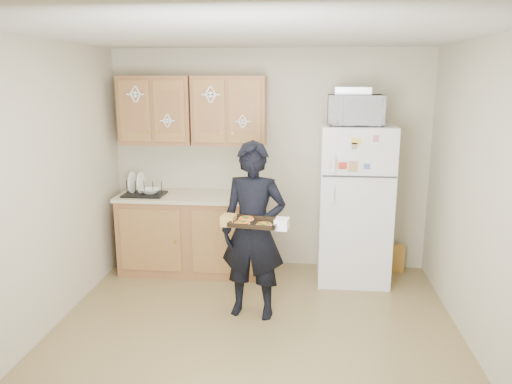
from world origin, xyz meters
TOP-DOWN VIEW (x-y plane):
  - floor at (0.00, 0.00)m, footprint 3.60×3.60m
  - ceiling at (0.00, 0.00)m, footprint 3.60×3.60m
  - wall_back at (0.00, 1.80)m, footprint 3.60×0.04m
  - wall_front at (0.00, -1.80)m, footprint 3.60×0.04m
  - wall_left at (-1.80, 0.00)m, footprint 0.04×3.60m
  - wall_right at (1.80, 0.00)m, footprint 0.04×3.60m
  - refrigerator at (0.95, 1.43)m, footprint 0.75×0.70m
  - base_cabinet at (-0.85, 1.48)m, footprint 1.60×0.60m
  - countertop at (-0.85, 1.48)m, footprint 1.64×0.64m
  - upper_cab_left at (-1.25, 1.61)m, footprint 0.80×0.33m
  - upper_cab_right at (-0.43, 1.61)m, footprint 0.80×0.33m
  - cereal_box at (1.47, 1.67)m, footprint 0.20×0.07m
  - person at (-0.04, 0.46)m, footprint 0.65×0.48m
  - baking_tray at (-0.00, 0.16)m, footprint 0.44×0.35m
  - pizza_front_left at (-0.10, 0.11)m, footprint 0.13×0.13m
  - pizza_front_right at (0.08, 0.08)m, footprint 0.13×0.13m
  - pizza_back_left at (-0.08, 0.24)m, footprint 0.13×0.13m
  - microwave at (0.91, 1.38)m, footprint 0.56×0.38m
  - foil_pan at (0.89, 1.41)m, footprint 0.39×0.30m
  - dish_rack at (-1.37, 1.40)m, footprint 0.45×0.34m
  - bowl at (-1.29, 1.40)m, footprint 0.25×0.25m
  - soap_bottle at (-0.15, 1.40)m, footprint 0.08×0.08m

SIDE VIEW (x-z plane):
  - floor at x=0.00m, z-range 0.00..0.00m
  - cereal_box at x=1.47m, z-range 0.00..0.32m
  - base_cabinet at x=-0.85m, z-range 0.00..0.86m
  - person at x=-0.04m, z-range 0.00..1.64m
  - refrigerator at x=0.95m, z-range 0.00..1.70m
  - countertop at x=-0.85m, z-range 0.86..0.90m
  - bowl at x=-1.29m, z-range 0.92..0.97m
  - baking_tray at x=0.00m, z-range 0.96..1.00m
  - soap_bottle at x=-0.15m, z-range 0.90..1.07m
  - dish_rack at x=-1.37m, z-range 0.90..1.08m
  - pizza_front_left at x=-0.10m, z-range 0.99..1.01m
  - pizza_front_right at x=0.08m, z-range 0.99..1.01m
  - pizza_back_left at x=-0.08m, z-range 0.99..1.01m
  - wall_back at x=0.00m, z-range 0.00..2.50m
  - wall_front at x=0.00m, z-range 0.00..2.50m
  - wall_left at x=-1.80m, z-range 0.00..2.50m
  - wall_right at x=1.80m, z-range 0.00..2.50m
  - upper_cab_left at x=-1.25m, z-range 1.45..2.20m
  - upper_cab_right at x=-0.43m, z-range 1.45..2.20m
  - microwave at x=0.91m, z-range 1.70..2.01m
  - foil_pan at x=0.89m, z-range 2.01..2.09m
  - ceiling at x=0.00m, z-range 2.50..2.50m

